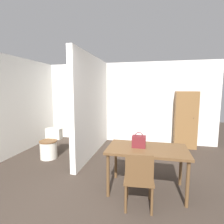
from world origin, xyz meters
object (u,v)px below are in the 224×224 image
(handbag, at_px, (139,141))
(toilet, at_px, (50,146))
(wooden_cabinet, at_px, (185,120))
(dining_table, at_px, (147,153))
(wooden_chair, at_px, (139,178))

(handbag, bearing_deg, toilet, 157.78)
(handbag, bearing_deg, wooden_cabinet, 65.05)
(dining_table, relative_size, wooden_cabinet, 0.79)
(toilet, bearing_deg, wooden_chair, -31.91)
(wooden_chair, relative_size, handbag, 3.33)
(toilet, height_order, handbag, handbag)
(wooden_cabinet, bearing_deg, wooden_chair, -110.36)
(toilet, distance_m, wooden_cabinet, 3.76)
(dining_table, xyz_separation_m, toilet, (-2.37, 0.93, -0.36))
(handbag, bearing_deg, wooden_chair, -84.97)
(dining_table, distance_m, wooden_cabinet, 2.69)
(dining_table, distance_m, handbag, 0.22)
(dining_table, relative_size, wooden_chair, 1.52)
(toilet, bearing_deg, dining_table, -21.38)
(dining_table, height_order, toilet, dining_table)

